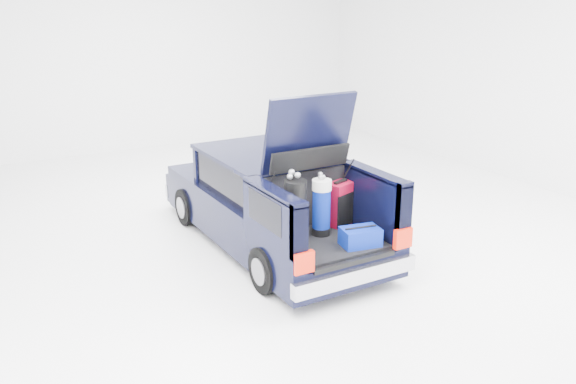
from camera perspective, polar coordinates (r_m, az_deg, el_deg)
ground at (r=9.44m, az=-1.52°, el=-4.89°), size 14.00×14.00×0.00m
car at (r=9.29m, az=-1.86°, el=-0.85°), size 1.87×4.65×2.47m
red_suitcase at (r=8.50m, az=4.90°, el=-1.11°), size 0.45×0.37×0.64m
black_golf_bag at (r=7.59m, az=0.54°, el=-2.13°), size 0.39×0.42×1.03m
blue_golf_bag at (r=8.10m, az=3.15°, el=-1.38°), size 0.34×0.34×0.87m
blue_duffel at (r=7.89m, az=6.79°, el=-4.17°), size 0.54×0.41×0.26m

